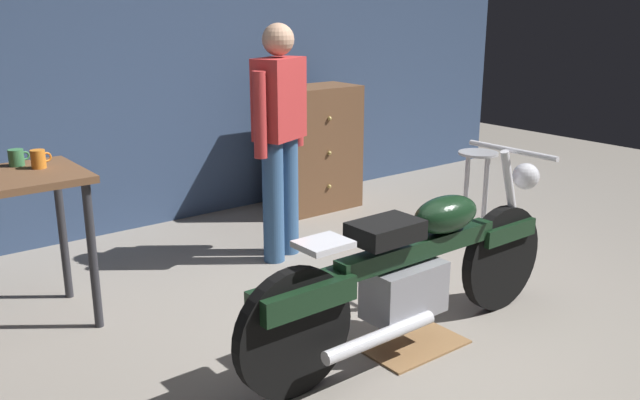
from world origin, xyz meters
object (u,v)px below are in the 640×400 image
Objects in this scene: motorcycle at (414,268)px; shop_stool at (477,169)px; person_standing at (280,132)px; wooden_dresser at (313,149)px; mug_orange_travel at (39,159)px; mug_green_speckled at (17,158)px.

motorcycle is 2.16m from shop_stool.
shop_stool is (1.64, -0.43, -0.43)m from person_standing.
wooden_dresser is (0.93, 0.83, -0.38)m from person_standing.
motorcycle is 1.63m from person_standing.
person_standing reaches higher than motorcycle.
motorcycle reaches higher than shop_stool.
person_standing is 14.40× the size of mug_orange_travel.
motorcycle is at bearing -115.54° from wooden_dresser.
mug_orange_travel is (-2.55, -0.79, 0.40)m from wooden_dresser.
shop_stool is 3.33m from mug_orange_travel.
shop_stool is 1.45m from wooden_dresser.
person_standing reaches higher than mug_green_speckled.
wooden_dresser is at bearing 63.82° from motorcycle.
motorcycle is 1.99× the size of wooden_dresser.
person_standing is 1.71m from mug_green_speckled.
person_standing is (0.21, 1.54, 0.48)m from motorcycle.
wooden_dresser is 2.70m from mug_orange_travel.
person_standing reaches higher than mug_orange_travel.
shop_stool is at bearing -8.16° from mug_orange_travel.
shop_stool is at bearing 30.40° from motorcycle.
motorcycle is at bearing 59.38° from person_standing.
shop_stool is (1.85, 1.11, 0.05)m from motorcycle.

